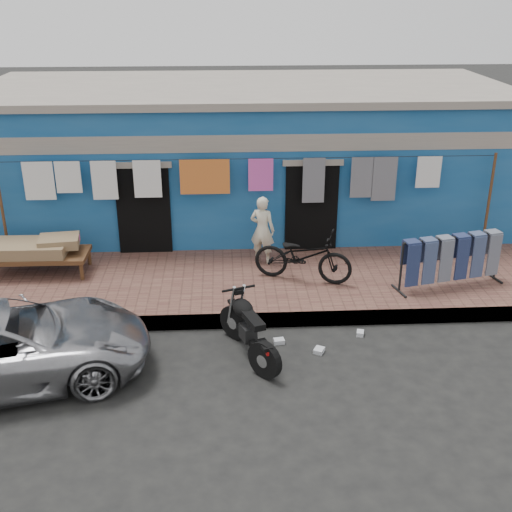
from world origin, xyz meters
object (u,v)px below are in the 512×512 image
at_px(motorcycle, 249,328).
at_px(charpoy, 38,256).
at_px(jeans_rack, 450,260).
at_px(car, 1,345).
at_px(seated_person, 262,230).
at_px(bicycle, 303,251).

height_order(motorcycle, charpoy, motorcycle).
bearing_deg(motorcycle, charpoy, 124.40).
bearing_deg(jeans_rack, motorcycle, -153.57).
bearing_deg(car, motorcycle, -96.92).
distance_m(seated_person, motorcycle, 3.26).
relative_size(seated_person, motorcycle, 0.83).
bearing_deg(jeans_rack, bicycle, 171.82).
height_order(car, jeans_rack, jeans_rack).
xyz_separation_m(bicycle, jeans_rack, (2.72, -0.39, -0.09)).
height_order(charpoy, jeans_rack, jeans_rack).
xyz_separation_m(charpoy, jeans_rack, (7.86, -1.00, 0.17)).
xyz_separation_m(car, motorcycle, (3.68, 0.49, -0.11)).
bearing_deg(charpoy, jeans_rack, -7.28).
distance_m(seated_person, jeans_rack, 3.68).
bearing_deg(charpoy, seated_person, 3.75).
bearing_deg(seated_person, motorcycle, 106.23).
height_order(bicycle, charpoy, bicycle).
distance_m(motorcycle, charpoy, 4.96).
relative_size(seated_person, bicycle, 0.75).
height_order(car, bicycle, bicycle).
height_order(motorcycle, jeans_rack, jeans_rack).
relative_size(bicycle, jeans_rack, 0.85).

